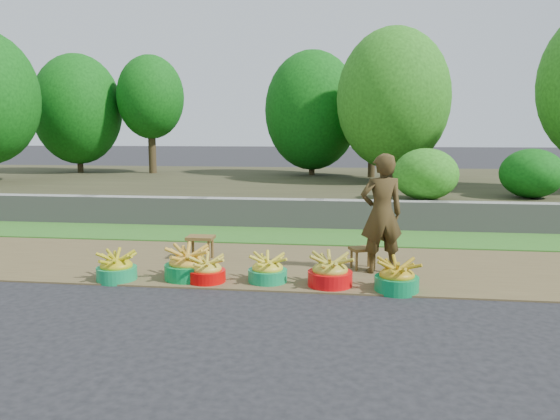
# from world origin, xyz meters

# --- Properties ---
(ground_plane) EXTENTS (120.00, 120.00, 0.00)m
(ground_plane) POSITION_xyz_m (0.00, 0.00, 0.00)
(ground_plane) COLOR black
(ground_plane) RESTS_ON ground
(dirt_shoulder) EXTENTS (80.00, 2.50, 0.02)m
(dirt_shoulder) POSITION_xyz_m (0.00, 1.25, 0.01)
(dirt_shoulder) COLOR brown
(dirt_shoulder) RESTS_ON ground
(grass_verge) EXTENTS (80.00, 1.50, 0.04)m
(grass_verge) POSITION_xyz_m (0.00, 3.25, 0.02)
(grass_verge) COLOR #327121
(grass_verge) RESTS_ON ground
(retaining_wall) EXTENTS (80.00, 0.35, 0.55)m
(retaining_wall) POSITION_xyz_m (0.00, 4.10, 0.28)
(retaining_wall) COLOR gray
(retaining_wall) RESTS_ON ground
(earth_bank) EXTENTS (80.00, 10.00, 0.50)m
(earth_bank) POSITION_xyz_m (0.00, 9.00, 0.25)
(earth_bank) COLOR #37361F
(earth_bank) RESTS_ON ground
(vegetation) EXTENTS (34.86, 8.09, 4.17)m
(vegetation) POSITION_xyz_m (0.04, 8.29, 2.51)
(vegetation) COLOR #382C18
(vegetation) RESTS_ON earth_bank
(basin_a) EXTENTS (0.48, 0.48, 0.36)m
(basin_a) POSITION_xyz_m (-2.13, 0.22, 0.16)
(basin_a) COLOR #138D4D
(basin_a) RESTS_ON ground
(basin_b) EXTENTS (0.56, 0.56, 0.41)m
(basin_b) POSITION_xyz_m (-1.29, 0.37, 0.19)
(basin_b) COLOR #098439
(basin_b) RESTS_ON ground
(basin_c) EXTENTS (0.45, 0.45, 0.33)m
(basin_c) POSITION_xyz_m (-1.02, 0.27, 0.15)
(basin_c) COLOR red
(basin_c) RESTS_ON ground
(basin_d) EXTENTS (0.47, 0.47, 0.35)m
(basin_d) POSITION_xyz_m (-0.30, 0.37, 0.16)
(basin_d) COLOR #10894C
(basin_d) RESTS_ON ground
(basin_e) EXTENTS (0.52, 0.52, 0.39)m
(basin_e) POSITION_xyz_m (0.44, 0.30, 0.17)
(basin_e) COLOR red
(basin_e) RESTS_ON ground
(basin_f) EXTENTS (0.50, 0.50, 0.37)m
(basin_f) POSITION_xyz_m (1.19, 0.20, 0.17)
(basin_f) COLOR #0A8142
(basin_f) RESTS_ON ground
(stool_left) EXTENTS (0.37, 0.29, 0.33)m
(stool_left) POSITION_xyz_m (-1.41, 1.39, 0.28)
(stool_left) COLOR brown
(stool_left) RESTS_ON dirt_shoulder
(stool_right) EXTENTS (0.39, 0.35, 0.28)m
(stool_right) POSITION_xyz_m (0.83, 1.14, 0.25)
(stool_right) COLOR brown
(stool_right) RESTS_ON dirt_shoulder
(vendor_woman) EXTENTS (0.63, 0.50, 1.51)m
(vendor_woman) POSITION_xyz_m (1.05, 0.98, 0.77)
(vendor_woman) COLOR black
(vendor_woman) RESTS_ON dirt_shoulder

